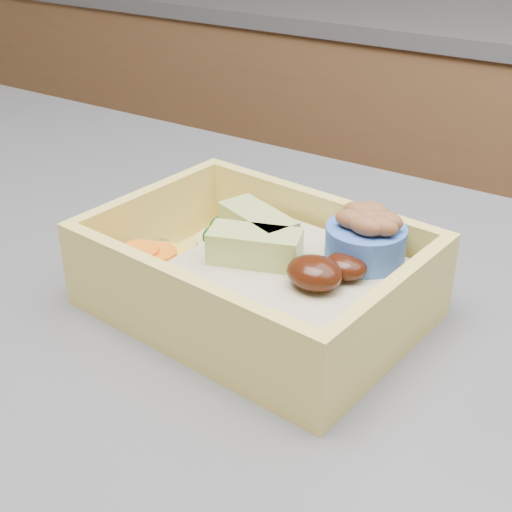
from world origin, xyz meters
The scene contains 2 objects.
back_cabinets centered at (0.00, 1.23, 0.89)m, with size 3.20×0.62×2.30m.
bento_box centered at (0.21, 0.05, 0.95)m, with size 0.22×0.17×0.08m.
Camera 1 is at (0.42, -0.29, 1.18)m, focal length 50.00 mm.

